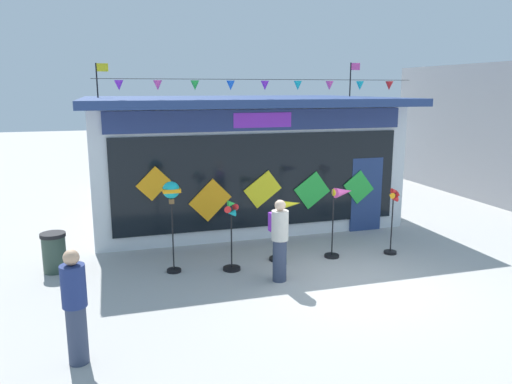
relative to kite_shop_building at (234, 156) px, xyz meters
The scene contains 10 objects.
ground_plane 6.46m from the kite_shop_building, 81.74° to the right, with size 80.00×80.00×0.00m, color #ADAAA5.
kite_shop_building is the anchor object (origin of this frame).
wind_spinner_far_left 5.18m from the kite_shop_building, 118.66° to the right, with size 0.36×0.36×1.95m.
wind_spinner_left 5.05m from the kite_shop_building, 104.90° to the right, with size 0.38×0.38×1.54m.
wind_spinner_center_left 4.55m from the kite_shop_building, 89.26° to the right, with size 0.75×0.38×1.39m.
wind_spinner_center_right 4.86m from the kite_shop_building, 74.21° to the right, with size 0.68×0.34×1.64m.
wind_spinner_right 5.54m from the kite_shop_building, 62.07° to the right, with size 0.32×0.30×1.58m.
person_near_camera 5.72m from the kite_shop_building, 95.08° to the right, with size 0.34×0.46×1.68m.
person_mid_plaza 8.84m from the kite_shop_building, 118.79° to the right, with size 0.34×0.34×1.68m.
trash_bin 6.34m from the kite_shop_building, 142.19° to the right, with size 0.52×0.52×0.85m.
Camera 1 is at (-4.55, -8.38, 3.82)m, focal length 34.63 mm.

